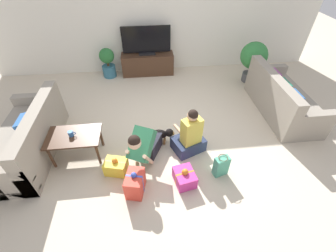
% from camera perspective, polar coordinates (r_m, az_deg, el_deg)
% --- Properties ---
extents(ground_plane, '(16.00, 16.00, 0.00)m').
position_cam_1_polar(ground_plane, '(4.41, -0.02, -1.08)').
color(ground_plane, beige).
extents(wall_back, '(8.40, 0.06, 2.60)m').
position_cam_1_polar(wall_back, '(6.10, -2.98, 25.46)').
color(wall_back, white).
rests_on(wall_back, ground_plane).
extents(sofa_left, '(0.86, 1.92, 0.85)m').
position_cam_1_polar(sofa_left, '(4.49, -31.96, -2.84)').
color(sofa_left, gray).
rests_on(sofa_left, ground_plane).
extents(sofa_right, '(0.86, 1.92, 0.85)m').
position_cam_1_polar(sofa_right, '(5.27, 26.75, 6.14)').
color(sofa_right, gray).
rests_on(sofa_right, ground_plane).
extents(coffee_table, '(0.85, 0.54, 0.48)m').
position_cam_1_polar(coffee_table, '(3.96, -22.72, -2.90)').
color(coffee_table, '#472D1E').
rests_on(coffee_table, ground_plane).
extents(tv_console, '(1.34, 0.42, 0.54)m').
position_cam_1_polar(tv_console, '(6.20, -5.16, 15.43)').
color(tv_console, '#472D1E').
rests_on(tv_console, ground_plane).
extents(tv, '(1.20, 0.20, 0.70)m').
position_cam_1_polar(tv, '(5.97, -5.51, 20.47)').
color(tv, black).
rests_on(tv, tv_console).
extents(potted_plant_corner_right, '(0.64, 0.64, 1.00)m').
position_cam_1_polar(potted_plant_corner_right, '(6.04, 20.90, 15.96)').
color(potted_plant_corner_right, '#4C4C51').
rests_on(potted_plant_corner_right, ground_plane).
extents(potted_plant_back_left, '(0.37, 0.37, 0.76)m').
position_cam_1_polar(potted_plant_back_left, '(6.17, -15.06, 15.43)').
color(potted_plant_back_left, '#336B84').
rests_on(potted_plant_back_left, ground_plane).
extents(person_kneeling, '(0.62, 0.84, 0.80)m').
position_cam_1_polar(person_kneeling, '(3.66, -6.01, -4.74)').
color(person_kneeling, '#23232D').
rests_on(person_kneeling, ground_plane).
extents(person_sitting, '(0.63, 0.60, 0.91)m').
position_cam_1_polar(person_sitting, '(3.84, 5.52, -2.71)').
color(person_sitting, '#283351').
rests_on(person_sitting, ground_plane).
extents(dog, '(0.48, 0.21, 0.32)m').
position_cam_1_polar(dog, '(4.03, -1.46, -2.05)').
color(dog, black).
rests_on(dog, ground_plane).
extents(gift_box_a, '(0.32, 0.40, 0.43)m').
position_cam_1_polar(gift_box_a, '(3.42, -8.34, -14.20)').
color(gift_box_a, red).
rests_on(gift_box_a, ground_plane).
extents(gift_box_b, '(0.36, 0.41, 0.30)m').
position_cam_1_polar(gift_box_b, '(3.54, 4.23, -12.84)').
color(gift_box_b, '#CC3389').
rests_on(gift_box_b, ground_plane).
extents(gift_box_c, '(0.40, 0.33, 0.31)m').
position_cam_1_polar(gift_box_c, '(3.74, -13.06, -9.95)').
color(gift_box_c, yellow).
rests_on(gift_box_c, ground_plane).
extents(gift_bag_a, '(0.25, 0.18, 0.39)m').
position_cam_1_polar(gift_bag_a, '(3.67, 13.34, -9.85)').
color(gift_bag_a, '#4CA384').
rests_on(gift_bag_a, ground_plane).
extents(mug, '(0.12, 0.08, 0.09)m').
position_cam_1_polar(mug, '(3.90, -23.43, -1.79)').
color(mug, '#386BAD').
rests_on(mug, coffee_table).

